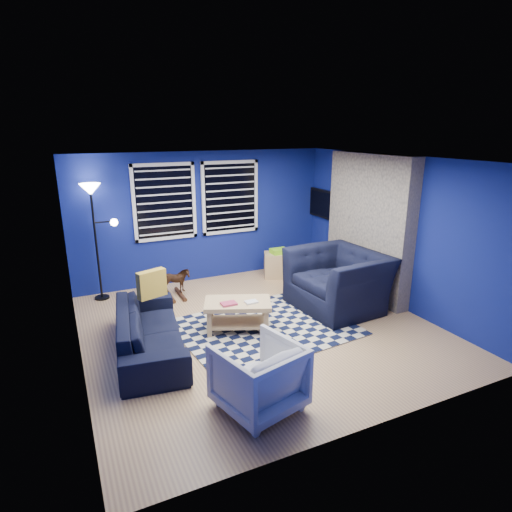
{
  "coord_description": "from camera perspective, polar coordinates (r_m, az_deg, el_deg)",
  "views": [
    {
      "loc": [
        -2.55,
        -5.31,
        2.91
      ],
      "look_at": [
        0.09,
        0.3,
        1.05
      ],
      "focal_mm": 30.0,
      "sensor_mm": 36.0,
      "label": 1
    }
  ],
  "objects": [
    {
      "name": "wall_back",
      "position": [
        8.38,
        -7.0,
        5.18
      ],
      "size": [
        5.0,
        0.0,
        5.0
      ],
      "primitive_type": "plane",
      "rotation": [
        1.57,
        0.0,
        0.0
      ],
      "color": "navy",
      "rests_on": "floor"
    },
    {
      "name": "coffee_table",
      "position": [
        6.37,
        -2.45,
        -7.14
      ],
      "size": [
        1.11,
        0.89,
        0.48
      ],
      "rotation": [
        0.0,
        0.0,
        -0.4
      ],
      "color": "tan",
      "rests_on": "rug"
    },
    {
      "name": "rocking_horse",
      "position": [
        7.74,
        -10.83,
        -3.3
      ],
      "size": [
        0.36,
        0.59,
        0.46
      ],
      "primitive_type": "imported",
      "rotation": [
        0.0,
        0.0,
        1.34
      ],
      "color": "#442916",
      "rests_on": "floor"
    },
    {
      "name": "window_left",
      "position": [
        8.09,
        -12.08,
        7.03
      ],
      "size": [
        1.17,
        0.06,
        1.42
      ],
      "color": "black",
      "rests_on": "wall_back"
    },
    {
      "name": "wall_right",
      "position": [
        7.52,
        17.93,
        3.14
      ],
      "size": [
        0.0,
        5.0,
        5.0
      ],
      "primitive_type": "plane",
      "rotation": [
        1.57,
        0.0,
        -1.57
      ],
      "color": "navy",
      "rests_on": "floor"
    },
    {
      "name": "ceiling",
      "position": [
        5.91,
        0.47,
        12.74
      ],
      "size": [
        5.0,
        5.0,
        0.0
      ],
      "primitive_type": "plane",
      "rotation": [
        3.14,
        0.0,
        0.0
      ],
      "color": "white",
      "rests_on": "wall_back"
    },
    {
      "name": "cabinet",
      "position": [
        8.65,
        3.12,
        -1.14
      ],
      "size": [
        0.71,
        0.6,
        0.59
      ],
      "rotation": [
        0.0,
        0.0,
        -0.4
      ],
      "color": "tan",
      "rests_on": "floor"
    },
    {
      "name": "floor",
      "position": [
        6.57,
        0.42,
        -9.56
      ],
      "size": [
        5.0,
        5.0,
        0.0
      ],
      "primitive_type": "plane",
      "color": "tan",
      "rests_on": "ground"
    },
    {
      "name": "rug",
      "position": [
        6.57,
        1.16,
        -9.49
      ],
      "size": [
        2.68,
        2.24,
        0.02
      ],
      "primitive_type": "cube",
      "rotation": [
        0.0,
        0.0,
        0.1
      ],
      "color": "black",
      "rests_on": "floor"
    },
    {
      "name": "window_right",
      "position": [
        8.47,
        -3.43,
        7.8
      ],
      "size": [
        1.17,
        0.06,
        1.42
      ],
      "color": "black",
      "rests_on": "wall_back"
    },
    {
      "name": "tv",
      "position": [
        8.98,
        9.09,
        6.84
      ],
      "size": [
        0.07,
        1.0,
        0.58
      ],
      "color": "black",
      "rests_on": "wall_right"
    },
    {
      "name": "sofa",
      "position": [
        5.98,
        -14.0,
        -9.61
      ],
      "size": [
        2.19,
        1.1,
        0.61
      ],
      "primitive_type": "imported",
      "rotation": [
        0.0,
        0.0,
        1.43
      ],
      "color": "black",
      "rests_on": "floor"
    },
    {
      "name": "armchair_bent",
      "position": [
        4.71,
        0.33,
        -15.8
      ],
      "size": [
        0.99,
        1.0,
        0.76
      ],
      "primitive_type": "imported",
      "rotation": [
        0.0,
        0.0,
        3.39
      ],
      "color": "gray",
      "rests_on": "floor"
    },
    {
      "name": "floor_lamp",
      "position": [
        7.68,
        -20.85,
        6.3
      ],
      "size": [
        0.55,
        0.34,
        2.03
      ],
      "color": "black",
      "rests_on": "floor"
    },
    {
      "name": "throw_pillow",
      "position": [
        6.19,
        -13.74,
        -3.64
      ],
      "size": [
        0.43,
        0.25,
        0.39
      ],
      "primitive_type": "cube",
      "rotation": [
        0.0,
        0.0,
        0.32
      ],
      "color": "gold",
      "rests_on": "sofa"
    },
    {
      "name": "armchair_big",
      "position": [
        7.24,
        10.88,
        -3.21
      ],
      "size": [
        1.58,
        1.41,
        0.96
      ],
      "primitive_type": "imported",
      "rotation": [
        0.0,
        0.0,
        -1.49
      ],
      "color": "black",
      "rests_on": "floor"
    },
    {
      "name": "fireplace",
      "position": [
        7.8,
        14.65,
        3.48
      ],
      "size": [
        0.65,
        2.0,
        2.5
      ],
      "color": "gray",
      "rests_on": "floor"
    },
    {
      "name": "wall_left",
      "position": [
        5.56,
        -23.47,
        -2.06
      ],
      "size": [
        0.0,
        5.0,
        5.0
      ],
      "primitive_type": "plane",
      "rotation": [
        1.57,
        0.0,
        1.57
      ],
      "color": "navy",
      "rests_on": "floor"
    }
  ]
}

